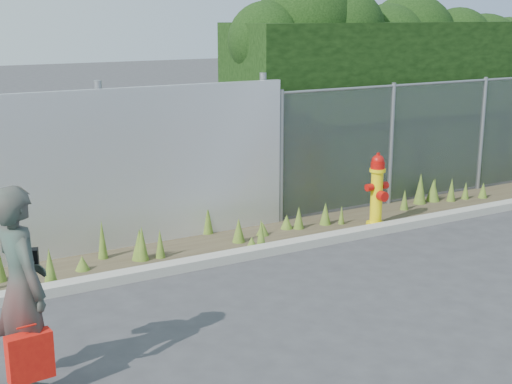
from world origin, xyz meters
name	(u,v)px	position (x,y,z in m)	size (l,w,h in m)	color
ground	(340,301)	(0.00, 0.00, 0.00)	(80.00, 80.00, 0.00)	#373739
curb	(261,251)	(0.00, 1.80, 0.06)	(16.00, 0.22, 0.12)	#A6A296
weed_strip	(221,237)	(-0.26, 2.44, 0.13)	(16.00, 1.32, 0.54)	#453A27
chainlink_fence	(438,139)	(4.25, 3.00, 1.03)	(6.50, 0.07, 2.05)	gray
hedge	(407,78)	(4.39, 4.02, 2.00)	(7.41, 1.81, 3.83)	black
fire_hydrant	(377,191)	(2.20, 2.10, 0.55)	(0.38, 0.34, 1.13)	yellow
woman	(22,288)	(-3.46, -0.14, 0.90)	(0.65, 0.43, 1.79)	#0F6454
red_tote_bag	(30,357)	(-3.50, -0.42, 0.39)	(0.37, 0.14, 0.49)	red
black_shoulder_bag	(24,260)	(-3.38, 0.08, 1.07)	(0.24, 0.10, 0.18)	black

